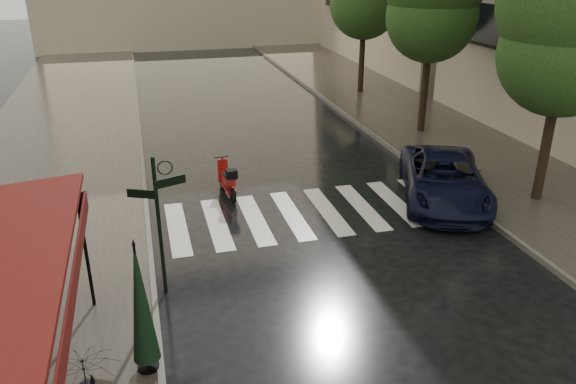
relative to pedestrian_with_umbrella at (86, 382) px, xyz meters
name	(u,v)px	position (x,y,z in m)	size (l,w,h in m)	color
ground	(248,375)	(2.37, 1.50, -1.71)	(120.00, 120.00, 0.00)	black
sidewalk_near	(51,163)	(-2.13, 13.50, -1.65)	(6.00, 60.00, 0.12)	#38332D
sidewalk_far	(437,130)	(12.62, 13.50, -1.65)	(5.50, 60.00, 0.12)	#38332D
curb_near	(142,155)	(0.92, 13.50, -1.63)	(0.12, 60.00, 0.16)	#595651
curb_far	(373,135)	(9.82, 13.50, -1.63)	(0.12, 60.00, 0.16)	#595651
crosswalk	(310,213)	(5.34, 7.50, -1.70)	(7.85, 3.20, 0.01)	silver
signpost	(159,216)	(1.17, 4.50, 0.12)	(1.17, 0.29, 3.10)	black
tree_near	(571,13)	(11.97, 6.50, 3.61)	(3.80, 3.80, 7.99)	black
pedestrian_with_umbrella	(86,382)	(0.00, 0.00, 0.00)	(1.04, 1.06, 2.38)	black
scooter	(227,181)	(3.32, 9.29, -1.22)	(0.49, 1.61, 1.06)	black
parked_car	(444,179)	(9.37, 7.31, -1.03)	(2.26, 4.90, 1.36)	black
parasol_back	(141,303)	(0.72, 2.00, -0.26)	(0.46, 0.46, 2.48)	black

